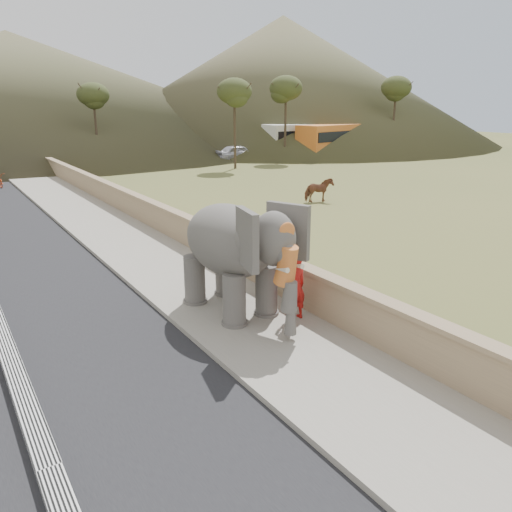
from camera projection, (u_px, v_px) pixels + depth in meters
The scene contains 11 objects.
ground at pixel (339, 387), 9.25m from camera, with size 160.00×160.00×0.00m, color olive.
walkway at pixel (144, 253), 17.25m from camera, with size 3.00×120.00×0.15m, color #9E9687.
parapet at pixel (187, 233), 17.97m from camera, with size 0.30×120.00×1.10m, color tan.
cow at pixel (319, 190), 26.31m from camera, with size 0.68×1.50×1.27m, color brown.
distant_car at pixel (239, 153), 45.07m from camera, with size 1.70×4.23×1.44m, color #ACABB2.
bus_white at pixel (315, 140), 49.35m from camera, with size 2.50×11.00×3.10m, color silver.
bus_orange at pixel (341, 140), 48.53m from camera, with size 2.50×11.00×3.10m, color orange.
hill_right at pixel (282, 80), 67.31m from camera, with size 56.00×56.00×16.00m, color brown.
hill_far at pixel (13, 87), 65.97m from camera, with size 80.00×80.00×14.00m, color brown.
elephant_and_man at pixel (230, 256), 12.04m from camera, with size 2.38×3.96×2.75m.
trees at pixel (101, 123), 32.78m from camera, with size 48.45×43.55×8.56m.
Camera 1 is at (-5.71, -5.98, 5.05)m, focal length 35.00 mm.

